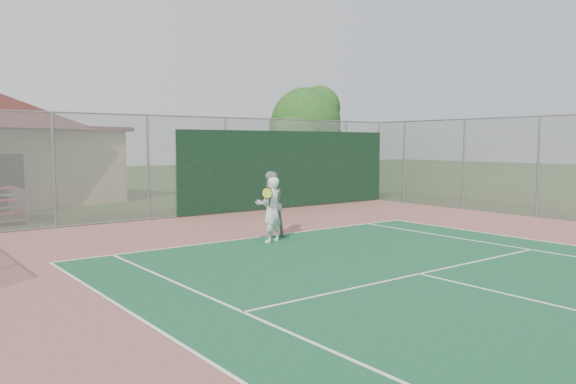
{
  "coord_description": "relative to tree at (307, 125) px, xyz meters",
  "views": [
    {
      "loc": [
        -8.62,
        -0.62,
        2.58
      ],
      "look_at": [
        -0.36,
        10.18,
        1.39
      ],
      "focal_mm": 35.0,
      "sensor_mm": 36.0,
      "label": 1
    }
  ],
  "objects": [
    {
      "name": "back_fence",
      "position": [
        -5.13,
        -1.73,
        -1.7
      ],
      "size": [
        20.08,
        0.11,
        3.53
      ],
      "color": "gray",
      "rests_on": "ground"
    },
    {
      "name": "side_fence_right",
      "position": [
        2.76,
        -6.2,
        -1.61
      ],
      "size": [
        0.08,
        9.0,
        3.5
      ],
      "color": "gray",
      "rests_on": "ground"
    },
    {
      "name": "tree",
      "position": [
        0.0,
        0.0,
        0.0
      ],
      "size": [
        3.67,
        3.48,
        5.12
      ],
      "color": "#3C2216",
      "rests_on": "ground"
    },
    {
      "name": "player_white_front",
      "position": [
        -7.46,
        -7.65,
        -2.51
      ],
      "size": [
        0.88,
        0.68,
        1.69
      ],
      "rotation": [
        0.0,
        0.0,
        3.42
      ],
      "color": "white",
      "rests_on": "ground"
    },
    {
      "name": "player_grey_back",
      "position": [
        -7.06,
        -7.0,
        -2.47
      ],
      "size": [
        0.93,
        0.75,
        1.79
      ],
      "rotation": [
        0.0,
        0.0,
        3.05
      ],
      "color": "#97999C",
      "rests_on": "ground"
    }
  ]
}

